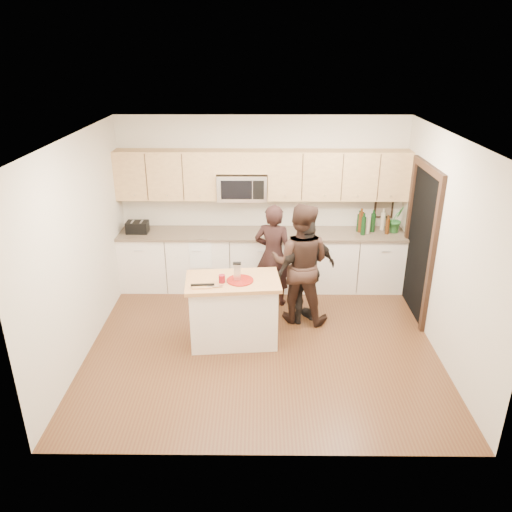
{
  "coord_description": "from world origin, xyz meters",
  "views": [
    {
      "loc": [
        -0.03,
        -5.69,
        3.66
      ],
      "look_at": [
        -0.08,
        0.35,
        1.1
      ],
      "focal_mm": 35.0,
      "sensor_mm": 36.0,
      "label": 1
    }
  ],
  "objects_px": {
    "island": "(233,310)",
    "woman_right": "(306,270)",
    "woman_left": "(273,255)",
    "woman_center": "(300,264)",
    "toaster": "(137,227)"
  },
  "relations": [
    {
      "from": "woman_left",
      "to": "woman_right",
      "type": "height_order",
      "value": "same"
    },
    {
      "from": "woman_center",
      "to": "woman_left",
      "type": "bearing_deg",
      "value": -39.71
    },
    {
      "from": "island",
      "to": "woman_right",
      "type": "distance_m",
      "value": 1.18
    },
    {
      "from": "woman_center",
      "to": "woman_right",
      "type": "relative_size",
      "value": 1.1
    },
    {
      "from": "woman_left",
      "to": "woman_right",
      "type": "relative_size",
      "value": 1.0
    },
    {
      "from": "island",
      "to": "woman_right",
      "type": "bearing_deg",
      "value": 24.02
    },
    {
      "from": "woman_center",
      "to": "woman_right",
      "type": "distance_m",
      "value": 0.12
    },
    {
      "from": "island",
      "to": "woman_left",
      "type": "xyz_separation_m",
      "value": [
        0.54,
        1.08,
        0.33
      ]
    },
    {
      "from": "toaster",
      "to": "woman_left",
      "type": "height_order",
      "value": "woman_left"
    },
    {
      "from": "toaster",
      "to": "island",
      "type": "bearing_deg",
      "value": -45.81
    },
    {
      "from": "island",
      "to": "woman_right",
      "type": "height_order",
      "value": "woman_right"
    },
    {
      "from": "island",
      "to": "woman_right",
      "type": "xyz_separation_m",
      "value": [
        0.99,
        0.55,
        0.33
      ]
    },
    {
      "from": "island",
      "to": "woman_left",
      "type": "bearing_deg",
      "value": 58.26
    },
    {
      "from": "woman_left",
      "to": "woman_right",
      "type": "xyz_separation_m",
      "value": [
        0.44,
        -0.53,
        0.0
      ]
    },
    {
      "from": "island",
      "to": "toaster",
      "type": "relative_size",
      "value": 3.76
    }
  ]
}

